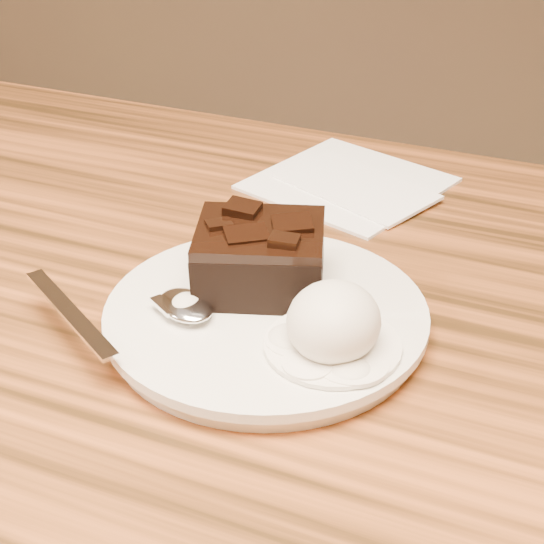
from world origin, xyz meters
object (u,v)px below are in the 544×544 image
at_px(plate, 266,319).
at_px(napkin, 348,182).
at_px(spoon, 186,308).
at_px(brownie, 260,262).
at_px(ice_cream_scoop, 334,322).

bearing_deg(plate, napkin, 95.39).
height_order(spoon, napkin, spoon).
height_order(plate, napkin, plate).
bearing_deg(brownie, spoon, -121.23).
height_order(ice_cream_scoop, napkin, ice_cream_scoop).
distance_m(spoon, napkin, 0.27).
relative_size(plate, ice_cream_scoop, 3.53).
distance_m(ice_cream_scoop, spoon, 0.10).
relative_size(ice_cream_scoop, spoon, 0.34).
bearing_deg(napkin, spoon, -94.91).
relative_size(ice_cream_scoop, napkin, 0.41).
bearing_deg(spoon, napkin, 26.75).
xyz_separation_m(plate, napkin, (-0.02, 0.24, -0.01)).
bearing_deg(brownie, plate, -58.63).
bearing_deg(ice_cream_scoop, brownie, 144.97).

